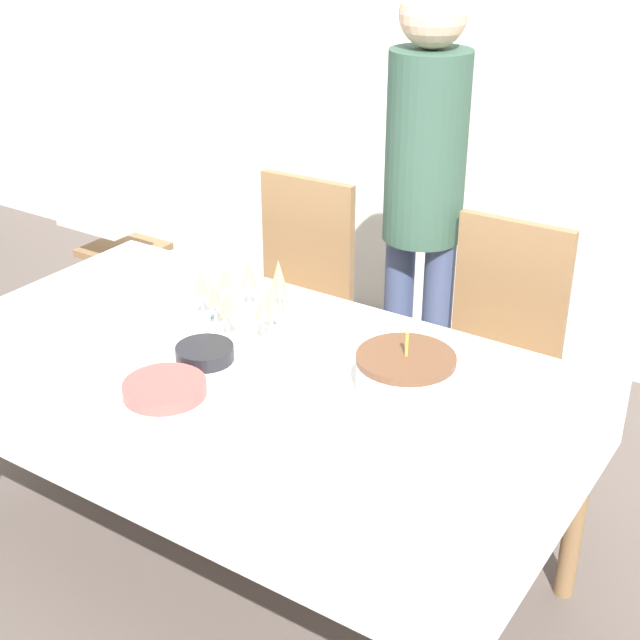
{
  "coord_description": "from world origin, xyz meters",
  "views": [
    {
      "loc": [
        1.39,
        -1.72,
        1.99
      ],
      "look_at": [
        0.16,
        0.14,
        0.87
      ],
      "focal_mm": 50.0,
      "sensor_mm": 36.0,
      "label": 1
    }
  ],
  "objects_px": {
    "birthday_cake": "(405,374)",
    "champagne_tray": "(246,302)",
    "high_chair": "(122,266)",
    "dining_chair_far_right": "(494,350)",
    "dining_chair_far_left": "(293,293)",
    "person_standing": "(424,182)",
    "plate_stack_main": "(165,389)",
    "plate_stack_dessert": "(205,353)"
  },
  "relations": [
    {
      "from": "high_chair",
      "to": "dining_chair_far_right",
      "type": "bearing_deg",
      "value": 2.6
    },
    {
      "from": "birthday_cake",
      "to": "plate_stack_main",
      "type": "relative_size",
      "value": 1.18
    },
    {
      "from": "plate_stack_main",
      "to": "high_chair",
      "type": "distance_m",
      "value": 1.59
    },
    {
      "from": "plate_stack_main",
      "to": "plate_stack_dessert",
      "type": "bearing_deg",
      "value": 99.28
    },
    {
      "from": "dining_chair_far_right",
      "to": "champagne_tray",
      "type": "distance_m",
      "value": 0.9
    },
    {
      "from": "plate_stack_main",
      "to": "champagne_tray",
      "type": "bearing_deg",
      "value": 97.91
    },
    {
      "from": "dining_chair_far_left",
      "to": "high_chair",
      "type": "bearing_deg",
      "value": -174.86
    },
    {
      "from": "plate_stack_main",
      "to": "plate_stack_dessert",
      "type": "distance_m",
      "value": 0.21
    },
    {
      "from": "dining_chair_far_left",
      "to": "dining_chair_far_right",
      "type": "relative_size",
      "value": 1.0
    },
    {
      "from": "dining_chair_far_left",
      "to": "birthday_cake",
      "type": "distance_m",
      "value": 1.17
    },
    {
      "from": "birthday_cake",
      "to": "plate_stack_dessert",
      "type": "height_order",
      "value": "birthday_cake"
    },
    {
      "from": "plate_stack_main",
      "to": "high_chair",
      "type": "relative_size",
      "value": 0.32
    },
    {
      "from": "plate_stack_dessert",
      "to": "high_chair",
      "type": "relative_size",
      "value": 0.23
    },
    {
      "from": "champagne_tray",
      "to": "plate_stack_dessert",
      "type": "bearing_deg",
      "value": -83.34
    },
    {
      "from": "birthday_cake",
      "to": "plate_stack_dessert",
      "type": "distance_m",
      "value": 0.58
    },
    {
      "from": "dining_chair_far_left",
      "to": "birthday_cake",
      "type": "relative_size",
      "value": 3.68
    },
    {
      "from": "person_standing",
      "to": "high_chair",
      "type": "relative_size",
      "value": 2.4
    },
    {
      "from": "dining_chair_far_left",
      "to": "person_standing",
      "type": "bearing_deg",
      "value": 15.82
    },
    {
      "from": "dining_chair_far_right",
      "to": "high_chair",
      "type": "height_order",
      "value": "dining_chair_far_right"
    },
    {
      "from": "birthday_cake",
      "to": "person_standing",
      "type": "xyz_separation_m",
      "value": [
        -0.4,
        0.86,
        0.23
      ]
    },
    {
      "from": "dining_chair_far_left",
      "to": "high_chair",
      "type": "relative_size",
      "value": 1.37
    },
    {
      "from": "champagne_tray",
      "to": "person_standing",
      "type": "relative_size",
      "value": 0.22
    },
    {
      "from": "plate_stack_dessert",
      "to": "dining_chair_far_left",
      "type": "bearing_deg",
      "value": 109.59
    },
    {
      "from": "birthday_cake",
      "to": "champagne_tray",
      "type": "xyz_separation_m",
      "value": [
        -0.59,
        0.08,
        0.03
      ]
    },
    {
      "from": "birthday_cake",
      "to": "high_chair",
      "type": "height_order",
      "value": "birthday_cake"
    },
    {
      "from": "dining_chair_far_left",
      "to": "plate_stack_main",
      "type": "relative_size",
      "value": 4.35
    },
    {
      "from": "high_chair",
      "to": "champagne_tray",
      "type": "bearing_deg",
      "value": -26.84
    },
    {
      "from": "dining_chair_far_right",
      "to": "high_chair",
      "type": "xyz_separation_m",
      "value": [
        -1.68,
        -0.08,
        -0.06
      ]
    },
    {
      "from": "birthday_cake",
      "to": "plate_stack_main",
      "type": "distance_m",
      "value": 0.64
    },
    {
      "from": "dining_chair_far_left",
      "to": "champagne_tray",
      "type": "bearing_deg",
      "value": -66.26
    },
    {
      "from": "birthday_cake",
      "to": "champagne_tray",
      "type": "distance_m",
      "value": 0.59
    },
    {
      "from": "dining_chair_far_right",
      "to": "champagne_tray",
      "type": "height_order",
      "value": "dining_chair_far_right"
    },
    {
      "from": "birthday_cake",
      "to": "high_chair",
      "type": "distance_m",
      "value": 1.87
    },
    {
      "from": "high_chair",
      "to": "person_standing",
      "type": "bearing_deg",
      "value": 9.04
    },
    {
      "from": "birthday_cake",
      "to": "plate_stack_dessert",
      "type": "bearing_deg",
      "value": -164.88
    },
    {
      "from": "person_standing",
      "to": "high_chair",
      "type": "bearing_deg",
      "value": -170.96
    },
    {
      "from": "dining_chair_far_right",
      "to": "birthday_cake",
      "type": "bearing_deg",
      "value": -86.94
    },
    {
      "from": "dining_chair_far_right",
      "to": "birthday_cake",
      "type": "xyz_separation_m",
      "value": [
        0.04,
        -0.73,
        0.27
      ]
    },
    {
      "from": "plate_stack_main",
      "to": "person_standing",
      "type": "bearing_deg",
      "value": 84.12
    },
    {
      "from": "champagne_tray",
      "to": "person_standing",
      "type": "distance_m",
      "value": 0.83
    },
    {
      "from": "plate_stack_dessert",
      "to": "person_standing",
      "type": "relative_size",
      "value": 0.1
    },
    {
      "from": "dining_chair_far_left",
      "to": "high_chair",
      "type": "xyz_separation_m",
      "value": [
        -0.85,
        -0.08,
        -0.06
      ]
    }
  ]
}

